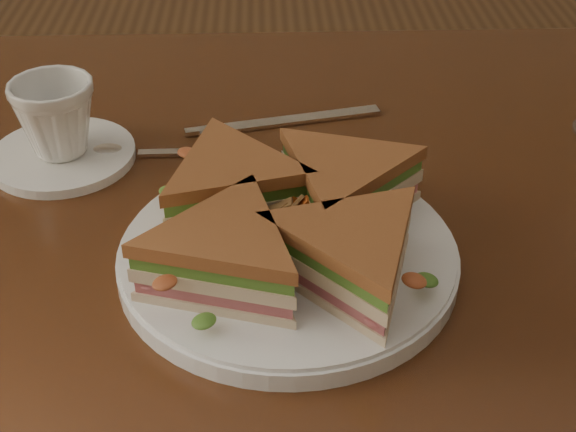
{
  "coord_description": "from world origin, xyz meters",
  "views": [
    {
      "loc": [
        -0.0,
        -0.61,
        1.18
      ],
      "look_at": [
        0.02,
        -0.09,
        0.8
      ],
      "focal_mm": 50.0,
      "sensor_mm": 36.0,
      "label": 1
    }
  ],
  "objects_px": {
    "saucer": "(63,156)",
    "spoon": "(131,153)",
    "plate": "(288,257)",
    "sandwich_wedges": "(288,221)",
    "table": "(268,285)",
    "knife": "(277,123)",
    "coffee_cup": "(56,118)"
  },
  "relations": [
    {
      "from": "sandwich_wedges",
      "to": "spoon",
      "type": "distance_m",
      "value": 0.24
    },
    {
      "from": "table",
      "to": "sandwich_wedges",
      "type": "relative_size",
      "value": 3.92
    },
    {
      "from": "spoon",
      "to": "coffee_cup",
      "type": "bearing_deg",
      "value": -176.86
    },
    {
      "from": "plate",
      "to": "saucer",
      "type": "bearing_deg",
      "value": 141.7
    },
    {
      "from": "coffee_cup",
      "to": "table",
      "type": "bearing_deg",
      "value": -44.49
    },
    {
      "from": "sandwich_wedges",
      "to": "coffee_cup",
      "type": "xyz_separation_m",
      "value": [
        -0.22,
        0.17,
        0.0
      ]
    },
    {
      "from": "plate",
      "to": "spoon",
      "type": "distance_m",
      "value": 0.23
    },
    {
      "from": "plate",
      "to": "knife",
      "type": "bearing_deg",
      "value": 90.76
    },
    {
      "from": "sandwich_wedges",
      "to": "saucer",
      "type": "bearing_deg",
      "value": 141.7
    },
    {
      "from": "plate",
      "to": "sandwich_wedges",
      "type": "relative_size",
      "value": 0.92
    },
    {
      "from": "table",
      "to": "sandwich_wedges",
      "type": "distance_m",
      "value": 0.17
    },
    {
      "from": "sandwich_wedges",
      "to": "saucer",
      "type": "xyz_separation_m",
      "value": [
        -0.22,
        0.17,
        -0.04
      ]
    },
    {
      "from": "sandwich_wedges",
      "to": "knife",
      "type": "height_order",
      "value": "sandwich_wedges"
    },
    {
      "from": "spoon",
      "to": "coffee_cup",
      "type": "distance_m",
      "value": 0.08
    },
    {
      "from": "plate",
      "to": "sandwich_wedges",
      "type": "xyz_separation_m",
      "value": [
        0.0,
        0.0,
        0.04
      ]
    },
    {
      "from": "table",
      "to": "knife",
      "type": "relative_size",
      "value": 5.64
    },
    {
      "from": "saucer",
      "to": "sandwich_wedges",
      "type": "bearing_deg",
      "value": -38.3
    },
    {
      "from": "spoon",
      "to": "knife",
      "type": "bearing_deg",
      "value": 21.25
    },
    {
      "from": "coffee_cup",
      "to": "plate",
      "type": "bearing_deg",
      "value": -60.04
    },
    {
      "from": "sandwich_wedges",
      "to": "coffee_cup",
      "type": "height_order",
      "value": "coffee_cup"
    },
    {
      "from": "knife",
      "to": "coffee_cup",
      "type": "distance_m",
      "value": 0.23
    },
    {
      "from": "knife",
      "to": "saucer",
      "type": "distance_m",
      "value": 0.23
    },
    {
      "from": "knife",
      "to": "saucer",
      "type": "bearing_deg",
      "value": -175.6
    },
    {
      "from": "saucer",
      "to": "spoon",
      "type": "bearing_deg",
      "value": 3.96
    },
    {
      "from": "plate",
      "to": "coffee_cup",
      "type": "relative_size",
      "value": 3.45
    },
    {
      "from": "table",
      "to": "saucer",
      "type": "distance_m",
      "value": 0.24
    },
    {
      "from": "sandwich_wedges",
      "to": "saucer",
      "type": "height_order",
      "value": "sandwich_wedges"
    },
    {
      "from": "table",
      "to": "plate",
      "type": "bearing_deg",
      "value": -78.97
    },
    {
      "from": "table",
      "to": "knife",
      "type": "bearing_deg",
      "value": 84.63
    },
    {
      "from": "knife",
      "to": "saucer",
      "type": "xyz_separation_m",
      "value": [
        -0.22,
        -0.07,
        0.0
      ]
    },
    {
      "from": "table",
      "to": "sandwich_wedges",
      "type": "xyz_separation_m",
      "value": [
        0.02,
        -0.09,
        0.14
      ]
    },
    {
      "from": "plate",
      "to": "knife",
      "type": "xyz_separation_m",
      "value": [
        -0.0,
        0.24,
        -0.01
      ]
    }
  ]
}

